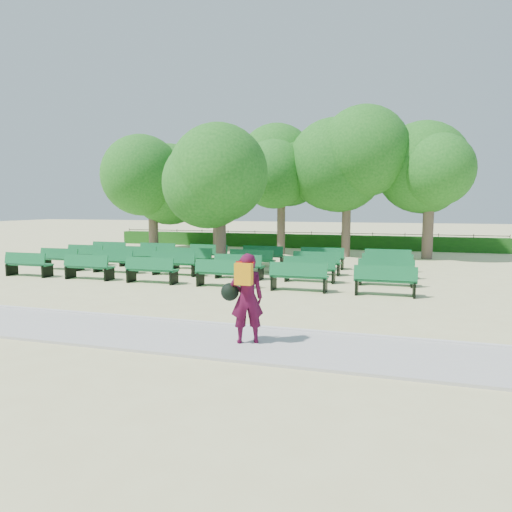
# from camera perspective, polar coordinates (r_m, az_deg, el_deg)

# --- Properties ---
(ground) EXTENTS (120.00, 120.00, 0.00)m
(ground) POSITION_cam_1_polar(r_m,az_deg,el_deg) (17.48, -4.39, -3.05)
(ground) COLOR #CEC889
(paving) EXTENTS (30.00, 2.20, 0.06)m
(paving) POSITION_cam_1_polar(r_m,az_deg,el_deg) (11.05, -18.45, -8.82)
(paving) COLOR #B0B0AB
(paving) RESTS_ON ground
(curb) EXTENTS (30.00, 0.12, 0.10)m
(curb) POSITION_cam_1_polar(r_m,az_deg,el_deg) (11.97, -15.27, -7.45)
(curb) COLOR silver
(curb) RESTS_ON ground
(hedge) EXTENTS (26.00, 0.70, 0.90)m
(hedge) POSITION_cam_1_polar(r_m,az_deg,el_deg) (30.82, 4.98, 1.89)
(hedge) COLOR #184E14
(hedge) RESTS_ON ground
(fence) EXTENTS (26.00, 0.10, 1.02)m
(fence) POSITION_cam_1_polar(r_m,az_deg,el_deg) (31.25, 5.12, 1.12)
(fence) COLOR black
(fence) RESTS_ON ground
(tree_line) EXTENTS (21.80, 6.80, 7.04)m
(tree_line) POSITION_cam_1_polar(r_m,az_deg,el_deg) (26.97, 3.25, 0.30)
(tree_line) COLOR #226A1C
(tree_line) RESTS_ON ground
(bench_array) EXTENTS (1.97, 0.76, 1.22)m
(bench_array) POSITION_cam_1_polar(r_m,az_deg,el_deg) (19.23, -5.11, -1.90)
(bench_array) COLOR #116232
(bench_array) RESTS_ON ground
(tree_among) EXTENTS (4.02, 4.02, 5.73)m
(tree_among) POSITION_cam_1_polar(r_m,az_deg,el_deg) (19.83, -4.48, 9.35)
(tree_among) COLOR brown
(tree_among) RESTS_ON ground
(person) EXTENTS (0.93, 0.68, 1.85)m
(person) POSITION_cam_1_polar(r_m,az_deg,el_deg) (9.29, -1.33, -5.12)
(person) COLOR #430924
(person) RESTS_ON ground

